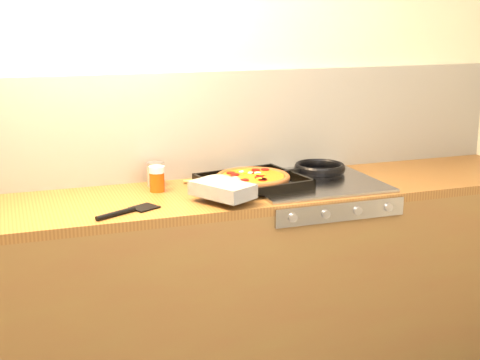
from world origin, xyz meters
name	(u,v)px	position (x,y,z in m)	size (l,w,h in m)	color
room_shell	(198,125)	(0.00, 1.39, 1.15)	(3.20, 3.20, 3.20)	white
counter_run	(218,287)	(0.00, 1.10, 0.45)	(3.20, 0.62, 0.90)	brown
stovetop	(310,182)	(0.45, 1.10, 0.91)	(0.60, 0.56, 0.02)	#9C9DA2
pizza_on_tray	(244,181)	(0.11, 1.07, 0.95)	(0.58, 0.56, 0.07)	black
frying_pan	(319,169)	(0.54, 1.20, 0.94)	(0.42, 0.29, 0.04)	black
tomato_can	(155,174)	(-0.23, 1.29, 0.95)	(0.09, 0.09, 0.11)	#98100C
juice_glass	(157,179)	(-0.25, 1.19, 0.96)	(0.08, 0.08, 0.11)	#C9430B
wooden_spoon	(221,179)	(0.07, 1.28, 0.91)	(0.30, 0.05, 0.02)	#AD8E49
black_spatula	(128,211)	(-0.43, 0.91, 0.91)	(0.27, 0.18, 0.02)	black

